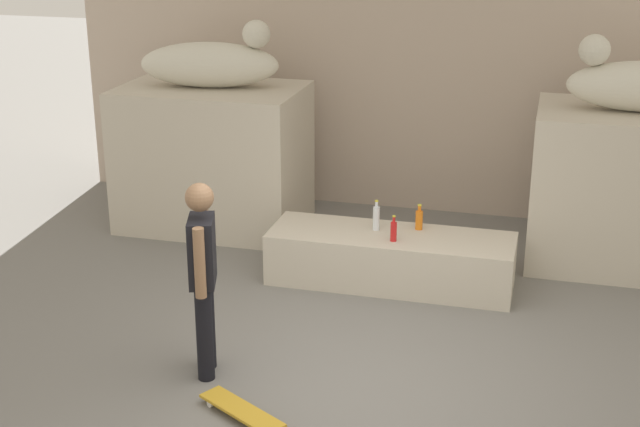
{
  "coord_description": "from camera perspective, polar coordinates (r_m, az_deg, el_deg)",
  "views": [
    {
      "loc": [
        1.49,
        -6.29,
        3.82
      ],
      "look_at": [
        -0.46,
        1.03,
        1.1
      ],
      "focal_mm": 50.56,
      "sensor_mm": 36.0,
      "label": 1
    }
  ],
  "objects": [
    {
      "name": "ledge_block",
      "position": [
        9.27,
        4.5,
        -2.86
      ],
      "size": [
        2.49,
        0.81,
        0.53
      ],
      "primitive_type": "cube",
      "color": "beige",
      "rests_on": "ground_plane"
    },
    {
      "name": "bottle_clear",
      "position": [
        9.24,
        3.58,
        -0.26
      ],
      "size": [
        0.07,
        0.07,
        0.32
      ],
      "color": "silver",
      "rests_on": "ledge_block"
    },
    {
      "name": "bottle_red",
      "position": [
        8.96,
        4.68,
        -1.1
      ],
      "size": [
        0.06,
        0.06,
        0.27
      ],
      "color": "red",
      "rests_on": "ledge_block"
    },
    {
      "name": "statue_reclining_left",
      "position": [
        10.53,
        -6.81,
        9.45
      ],
      "size": [
        1.67,
        0.83,
        0.78
      ],
      "rotation": [
        0.0,
        0.0,
        0.17
      ],
      "color": "beige",
      "rests_on": "pedestal_left"
    },
    {
      "name": "ground_plane",
      "position": [
        7.51,
        1.36,
        -10.84
      ],
      "size": [
        40.0,
        40.0,
        0.0
      ],
      "primitive_type": "plane",
      "color": "slate"
    },
    {
      "name": "skateboard",
      "position": [
        7.09,
        -4.97,
        -12.33
      ],
      "size": [
        0.79,
        0.57,
        0.08
      ],
      "rotation": [
        0.0,
        0.0,
        5.76
      ],
      "color": "gold",
      "rests_on": "ground_plane"
    },
    {
      "name": "pedestal_left",
      "position": [
        10.79,
        -6.76,
        3.57
      ],
      "size": [
        2.11,
        1.4,
        1.68
      ],
      "primitive_type": "cube",
      "color": "beige",
      "rests_on": "ground_plane"
    },
    {
      "name": "bottle_orange",
      "position": [
        9.3,
        6.29,
        -0.36
      ],
      "size": [
        0.08,
        0.08,
        0.27
      ],
      "color": "orange",
      "rests_on": "ledge_block"
    },
    {
      "name": "pedestal_right",
      "position": [
        10.11,
        19.26,
        1.47
      ],
      "size": [
        2.11,
        1.4,
        1.68
      ],
      "primitive_type": "cube",
      "color": "beige",
      "rests_on": "ground_plane"
    },
    {
      "name": "skater",
      "position": [
        7.35,
        -7.42,
        -3.66
      ],
      "size": [
        0.3,
        0.52,
        1.67
      ],
      "rotation": [
        0.0,
        0.0,
        5.01
      ],
      "color": "black",
      "rests_on": "ground_plane"
    }
  ]
}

